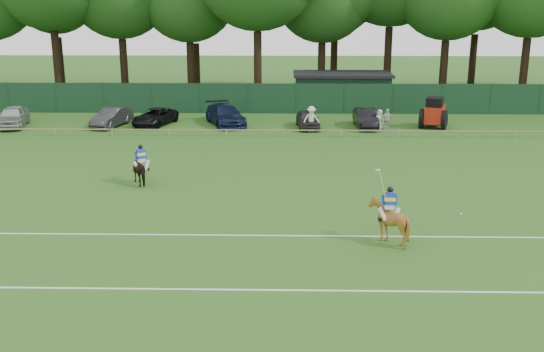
{
  "coord_description": "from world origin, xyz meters",
  "views": [
    {
      "loc": [
        1.1,
        -25.31,
        9.45
      ],
      "look_at": [
        0.5,
        3.0,
        1.4
      ],
      "focal_mm": 42.0,
      "sensor_mm": 36.0,
      "label": 1
    }
  ],
  "objects_px": {
    "hatch_grey": "(308,119)",
    "polo_ball": "(461,214)",
    "tractor": "(434,113)",
    "sedan_navy": "(225,115)",
    "horse_chestnut": "(389,221)",
    "spectator_mid": "(387,120)",
    "sedan_grey": "(112,117)",
    "utility_shed": "(342,90)",
    "horse_dark": "(142,170)",
    "sedan_silver": "(13,117)",
    "spectator_right": "(379,120)",
    "suv_black": "(155,117)",
    "estate_black": "(366,118)",
    "spectator_left": "(311,119)"
  },
  "relations": [
    {
      "from": "sedan_navy",
      "to": "utility_shed",
      "type": "height_order",
      "value": "utility_shed"
    },
    {
      "from": "sedan_navy",
      "to": "utility_shed",
      "type": "xyz_separation_m",
      "value": [
        9.44,
        7.89,
        0.77
      ]
    },
    {
      "from": "horse_dark",
      "to": "polo_ball",
      "type": "bearing_deg",
      "value": 132.21
    },
    {
      "from": "sedan_silver",
      "to": "utility_shed",
      "type": "bearing_deg",
      "value": 8.55
    },
    {
      "from": "spectator_mid",
      "to": "polo_ball",
      "type": "bearing_deg",
      "value": -108.52
    },
    {
      "from": "sedan_silver",
      "to": "suv_black",
      "type": "xyz_separation_m",
      "value": [
        10.43,
        0.92,
        -0.15
      ]
    },
    {
      "from": "hatch_grey",
      "to": "horse_chestnut",
      "type": "bearing_deg",
      "value": -88.34
    },
    {
      "from": "polo_ball",
      "to": "tractor",
      "type": "relative_size",
      "value": 0.03
    },
    {
      "from": "utility_shed",
      "to": "tractor",
      "type": "distance_m",
      "value": 10.6
    },
    {
      "from": "horse_dark",
      "to": "sedan_silver",
      "type": "bearing_deg",
      "value": -79.89
    },
    {
      "from": "horse_dark",
      "to": "suv_black",
      "type": "bearing_deg",
      "value": -112.26
    },
    {
      "from": "spectator_left",
      "to": "spectator_right",
      "type": "relative_size",
      "value": 1.25
    },
    {
      "from": "spectator_left",
      "to": "tractor",
      "type": "height_order",
      "value": "tractor"
    },
    {
      "from": "sedan_navy",
      "to": "horse_chestnut",
      "type": "bearing_deg",
      "value": -91.06
    },
    {
      "from": "polo_ball",
      "to": "tractor",
      "type": "height_order",
      "value": "tractor"
    },
    {
      "from": "sedan_navy",
      "to": "tractor",
      "type": "distance_m",
      "value": 15.58
    },
    {
      "from": "utility_shed",
      "to": "horse_dark",
      "type": "bearing_deg",
      "value": -117.52
    },
    {
      "from": "sedan_navy",
      "to": "spectator_mid",
      "type": "relative_size",
      "value": 3.34
    },
    {
      "from": "horse_chestnut",
      "to": "estate_black",
      "type": "relative_size",
      "value": 0.43
    },
    {
      "from": "spectator_left",
      "to": "utility_shed",
      "type": "height_order",
      "value": "utility_shed"
    },
    {
      "from": "horse_chestnut",
      "to": "hatch_grey",
      "type": "distance_m",
      "value": 22.78
    },
    {
      "from": "horse_dark",
      "to": "spectator_right",
      "type": "distance_m",
      "value": 20.15
    },
    {
      "from": "hatch_grey",
      "to": "polo_ball",
      "type": "bearing_deg",
      "value": -76.56
    },
    {
      "from": "suv_black",
      "to": "sedan_silver",
      "type": "bearing_deg",
      "value": -157.57
    },
    {
      "from": "horse_dark",
      "to": "spectator_left",
      "type": "relative_size",
      "value": 0.96
    },
    {
      "from": "suv_black",
      "to": "spectator_right",
      "type": "xyz_separation_m",
      "value": [
        16.74,
        -1.39,
        0.12
      ]
    },
    {
      "from": "spectator_mid",
      "to": "polo_ball",
      "type": "xyz_separation_m",
      "value": [
        0.53,
        -18.58,
        -0.74
      ]
    },
    {
      "from": "spectator_mid",
      "to": "tractor",
      "type": "bearing_deg",
      "value": -4.28
    },
    {
      "from": "horse_chestnut",
      "to": "sedan_silver",
      "type": "xyz_separation_m",
      "value": [
        -24.4,
        22.61,
        -0.12
      ]
    },
    {
      "from": "sedan_grey",
      "to": "horse_dark",
      "type": "bearing_deg",
      "value": -54.48
    },
    {
      "from": "sedan_silver",
      "to": "utility_shed",
      "type": "xyz_separation_m",
      "value": [
        25.2,
        9.01,
        0.76
      ]
    },
    {
      "from": "horse_dark",
      "to": "sedan_grey",
      "type": "xyz_separation_m",
      "value": [
        -5.55,
        14.99,
        -0.06
      ]
    },
    {
      "from": "spectator_mid",
      "to": "spectator_right",
      "type": "relative_size",
      "value": 1.07
    },
    {
      "from": "spectator_mid",
      "to": "sedan_grey",
      "type": "bearing_deg",
      "value": 157.05
    },
    {
      "from": "hatch_grey",
      "to": "spectator_mid",
      "type": "distance_m",
      "value": 5.76
    },
    {
      "from": "horse_dark",
      "to": "hatch_grey",
      "type": "distance_m",
      "value": 17.3
    },
    {
      "from": "estate_black",
      "to": "tractor",
      "type": "bearing_deg",
      "value": -1.66
    },
    {
      "from": "horse_dark",
      "to": "hatch_grey",
      "type": "relative_size",
      "value": 0.46
    },
    {
      "from": "estate_black",
      "to": "tractor",
      "type": "xyz_separation_m",
      "value": [
        5.06,
        0.01,
        0.4
      ]
    },
    {
      "from": "horse_chestnut",
      "to": "spectator_left",
      "type": "relative_size",
      "value": 0.96
    },
    {
      "from": "suv_black",
      "to": "estate_black",
      "type": "relative_size",
      "value": 1.08
    },
    {
      "from": "horse_chestnut",
      "to": "tractor",
      "type": "relative_size",
      "value": 0.56
    },
    {
      "from": "sedan_silver",
      "to": "spectator_left",
      "type": "xyz_separation_m",
      "value": [
        22.17,
        -1.31,
        0.15
      ]
    },
    {
      "from": "sedan_grey",
      "to": "tractor",
      "type": "xyz_separation_m",
      "value": [
        24.01,
        0.05,
        0.39
      ]
    },
    {
      "from": "sedan_grey",
      "to": "spectator_mid",
      "type": "distance_m",
      "value": 20.38
    },
    {
      "from": "sedan_navy",
      "to": "tractor",
      "type": "height_order",
      "value": "tractor"
    },
    {
      "from": "sedan_navy",
      "to": "spectator_left",
      "type": "xyz_separation_m",
      "value": [
        6.4,
        -2.42,
        0.16
      ]
    },
    {
      "from": "spectator_mid",
      "to": "spectator_right",
      "type": "height_order",
      "value": "spectator_mid"
    },
    {
      "from": "sedan_grey",
      "to": "polo_ball",
      "type": "bearing_deg",
      "value": -27.94
    },
    {
      "from": "estate_black",
      "to": "polo_ball",
      "type": "relative_size",
      "value": 45.93
    }
  ]
}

